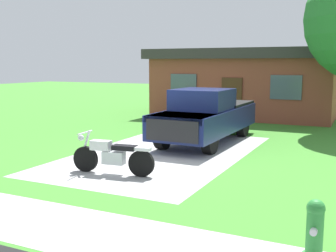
# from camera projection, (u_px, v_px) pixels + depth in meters

# --- Properties ---
(ground_plane) EXTENTS (80.00, 80.00, 0.00)m
(ground_plane) POSITION_uv_depth(u_px,v_px,m) (164.00, 154.00, 12.94)
(ground_plane) COLOR #41882F
(driveway_pad) EXTENTS (4.74, 8.28, 0.01)m
(driveway_pad) POSITION_uv_depth(u_px,v_px,m) (164.00, 153.00, 12.94)
(driveway_pad) COLOR #AEAEAE
(driveway_pad) RESTS_ON ground
(sidewalk_strip) EXTENTS (36.00, 1.80, 0.01)m
(sidewalk_strip) POSITION_uv_depth(u_px,v_px,m) (18.00, 217.00, 7.59)
(sidewalk_strip) COLOR #B6B6B1
(sidewalk_strip) RESTS_ON ground
(motorcycle) EXTENTS (2.21, 0.70, 1.09)m
(motorcycle) POSITION_uv_depth(u_px,v_px,m) (112.00, 156.00, 10.48)
(motorcycle) COLOR black
(motorcycle) RESTS_ON ground
(pickup_truck) EXTENTS (2.08, 5.66, 1.90)m
(pickup_truck) POSITION_uv_depth(u_px,v_px,m) (207.00, 115.00, 14.76)
(pickup_truck) COLOR black
(pickup_truck) RESTS_ON ground
(fire_hydrant) EXTENTS (0.32, 0.40, 0.87)m
(fire_hydrant) POSITION_uv_depth(u_px,v_px,m) (315.00, 229.00, 5.93)
(fire_hydrant) COLOR #2D8C38
(fire_hydrant) RESTS_ON ground
(neighbor_house) EXTENTS (9.60, 5.60, 3.50)m
(neighbor_house) POSITION_uv_depth(u_px,v_px,m) (246.00, 82.00, 22.16)
(neighbor_house) COLOR brown
(neighbor_house) RESTS_ON ground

